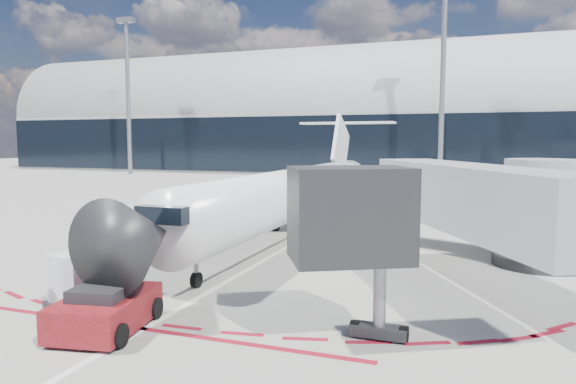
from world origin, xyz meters
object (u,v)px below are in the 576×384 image
(regional_jet, at_px, (293,193))
(ramp_worker, at_px, (104,272))
(pushback_tug, at_px, (106,310))
(uld_container, at_px, (82,282))

(regional_jet, relative_size, ramp_worker, 19.14)
(pushback_tug, height_order, uld_container, uld_container)
(regional_jet, bearing_deg, pushback_tug, -90.99)
(pushback_tug, distance_m, uld_container, 2.45)
(ramp_worker, bearing_deg, regional_jet, -102.07)
(pushback_tug, bearing_deg, regional_jet, 78.75)
(regional_jet, relative_size, pushback_tug, 5.57)
(regional_jet, xyz_separation_m, ramp_worker, (-2.88, -12.93, -1.77))
(ramp_worker, xyz_separation_m, uld_container, (0.56, -1.75, 0.13))
(pushback_tug, xyz_separation_m, uld_container, (-2.04, 1.33, 0.31))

